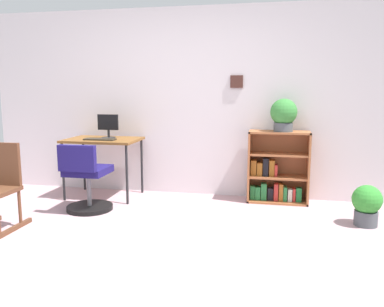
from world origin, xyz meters
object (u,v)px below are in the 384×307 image
object	(u,v)px
monitor	(108,126)
office_chair	(87,182)
desk	(103,144)
bookshelf_low	(276,171)
keyboard	(100,139)
potted_plant_on_shelf	(284,114)
potted_plant_floor	(367,204)

from	to	relation	value
monitor	office_chair	size ratio (longest dim) A/B	0.39
desk	bookshelf_low	distance (m)	2.19
monitor	keyboard	xyz separation A→B (m)	(-0.03, -0.21, -0.15)
potted_plant_on_shelf	monitor	bearing A→B (deg)	-177.45
potted_plant_floor	potted_plant_on_shelf	bearing A→B (deg)	141.06
keyboard	bookshelf_low	bearing A→B (deg)	9.38
office_chair	potted_plant_floor	xyz separation A→B (m)	(2.99, 0.12, -0.12)
desk	office_chair	bearing A→B (deg)	-83.70
keyboard	office_chair	xyz separation A→B (m)	(0.05, -0.49, -0.42)
office_chair	keyboard	bearing A→B (deg)	95.51
monitor	office_chair	xyz separation A→B (m)	(0.02, -0.70, -0.57)
bookshelf_low	potted_plant_floor	size ratio (longest dim) A/B	2.08
bookshelf_low	potted_plant_floor	world-z (taller)	bookshelf_low
potted_plant_floor	bookshelf_low	bearing A→B (deg)	141.04
keyboard	potted_plant_on_shelf	bearing A→B (deg)	7.84
desk	office_chair	world-z (taller)	office_chair
desk	potted_plant_on_shelf	bearing A→B (deg)	4.31
potted_plant_on_shelf	potted_plant_floor	world-z (taller)	potted_plant_on_shelf
monitor	potted_plant_on_shelf	world-z (taller)	potted_plant_on_shelf
potted_plant_on_shelf	potted_plant_floor	distance (m)	1.37
bookshelf_low	potted_plant_on_shelf	bearing A→B (deg)	-39.25
monitor	potted_plant_on_shelf	xyz separation A→B (m)	(2.18, 0.10, 0.17)
desk	monitor	size ratio (longest dim) A/B	3.00
keyboard	desk	bearing A→B (deg)	99.15
bookshelf_low	office_chair	bearing A→B (deg)	-157.99
office_chair	bookshelf_low	size ratio (longest dim) A/B	0.90
desk	keyboard	bearing A→B (deg)	-80.85
keyboard	bookshelf_low	distance (m)	2.20
keyboard	potted_plant_floor	distance (m)	3.10
desk	potted_plant_on_shelf	xyz separation A→B (m)	(2.22, 0.17, 0.39)
monitor	potted_plant_floor	bearing A→B (deg)	-10.84
potted_plant_on_shelf	desk	bearing A→B (deg)	-175.69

